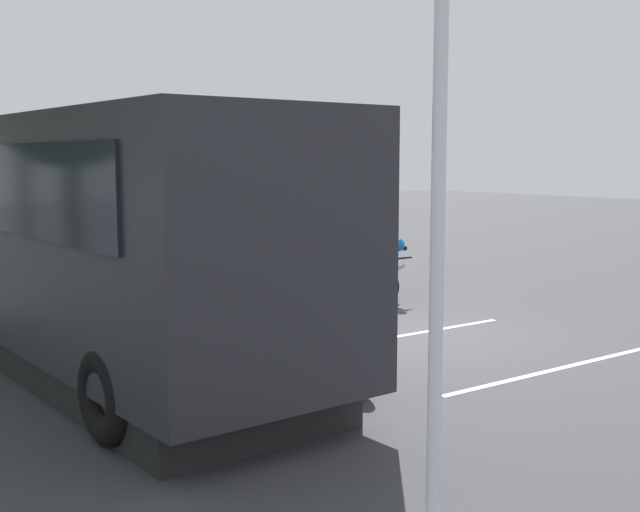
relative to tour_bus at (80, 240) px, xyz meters
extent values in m
plane|color=#38383D|center=(-1.69, -4.59, -1.64)|extent=(80.00, 80.00, 0.00)
cube|color=#26262B|center=(-0.01, 0.00, 0.21)|extent=(9.99, 2.70, 2.80)
cube|color=black|center=(0.02, -1.27, 0.77)|extent=(8.35, 0.21, 1.01)
cube|color=red|center=(0.02, -1.26, -0.35)|extent=(8.75, 0.20, 0.28)
cube|color=black|center=(-0.01, 0.00, -1.42)|extent=(9.19, 2.48, 0.45)
torus|color=black|center=(3.49, -1.06, -1.14)|extent=(1.01, 0.34, 1.00)
torus|color=black|center=(-3.47, -1.20, -1.14)|extent=(1.01, 0.34, 1.00)
torus|color=black|center=(-3.51, 1.06, -1.14)|extent=(1.01, 0.34, 1.00)
cylinder|color=black|center=(-1.51, -2.38, -1.17)|extent=(0.14, 0.14, 0.78)
cube|color=black|center=(-1.50, -2.42, -1.59)|extent=(0.16, 0.28, 0.10)
cylinder|color=black|center=(-1.67, -2.42, -1.17)|extent=(0.14, 0.14, 0.78)
cube|color=black|center=(-1.66, -2.45, -1.59)|extent=(0.16, 0.28, 0.10)
cube|color=#3F594C|center=(-1.59, -2.40, -0.45)|extent=(0.43, 0.36, 0.65)
cylinder|color=#3F594C|center=(-1.35, -2.34, -0.43)|extent=(0.11, 0.11, 0.62)
sphere|color=tan|center=(-1.35, -2.34, -0.74)|extent=(0.11, 0.11, 0.09)
cylinder|color=#3F594C|center=(-1.82, -2.45, -0.43)|extent=(0.11, 0.11, 0.62)
sphere|color=tan|center=(-1.82, -2.45, -0.74)|extent=(0.11, 0.11, 0.09)
sphere|color=tan|center=(-1.59, -2.40, 0.01)|extent=(0.28, 0.28, 0.24)
cylinder|color=black|center=(-0.45, -2.54, -1.19)|extent=(0.13, 0.13, 0.74)
cube|color=black|center=(-0.45, -2.58, -1.59)|extent=(0.13, 0.27, 0.10)
cylinder|color=black|center=(-0.61, -2.56, -1.19)|extent=(0.13, 0.13, 0.74)
cube|color=black|center=(-0.61, -2.59, -1.59)|extent=(0.13, 0.27, 0.10)
cube|color=black|center=(-0.53, -2.55, -0.52)|extent=(0.41, 0.32, 0.62)
cylinder|color=black|center=(-0.29, -2.52, -0.50)|extent=(0.10, 0.10, 0.58)
sphere|color=tan|center=(-0.29, -2.52, -0.79)|extent=(0.10, 0.10, 0.09)
cylinder|color=black|center=(-0.77, -2.57, -0.50)|extent=(0.10, 0.10, 0.58)
sphere|color=tan|center=(-0.77, -2.57, -0.79)|extent=(0.10, 0.10, 0.09)
sphere|color=tan|center=(-0.53, -2.55, -0.08)|extent=(0.25, 0.25, 0.22)
cylinder|color=#473823|center=(0.66, -2.39, -1.17)|extent=(0.13, 0.13, 0.78)
cube|color=black|center=(0.65, -2.43, -1.59)|extent=(0.11, 0.27, 0.10)
cylinder|color=#473823|center=(0.50, -2.39, -1.17)|extent=(0.13, 0.13, 0.78)
cube|color=black|center=(0.49, -2.43, -1.59)|extent=(0.11, 0.27, 0.10)
cube|color=maroon|center=(0.58, -2.39, -0.45)|extent=(0.39, 0.30, 0.65)
cylinder|color=maroon|center=(0.82, -2.40, -0.44)|extent=(0.09, 0.09, 0.62)
sphere|color=tan|center=(0.82, -2.40, -0.75)|extent=(0.09, 0.09, 0.09)
cylinder|color=maroon|center=(0.34, -2.38, -0.44)|extent=(0.09, 0.09, 0.62)
sphere|color=tan|center=(0.34, -2.38, -0.75)|extent=(0.09, 0.09, 0.09)
sphere|color=tan|center=(0.58, -2.39, 0.01)|extent=(0.25, 0.25, 0.23)
torus|color=black|center=(-2.25, -2.18, -1.34)|extent=(0.61, 0.24, 0.60)
cylinder|color=silver|center=(-2.25, -2.18, -1.34)|extent=(0.14, 0.12, 0.12)
torus|color=black|center=(-3.68, -1.92, -1.34)|extent=(0.61, 0.24, 0.60)
cylinder|color=silver|center=(-3.68, -1.92, -1.34)|extent=(0.14, 0.14, 0.12)
cylinder|color=silver|center=(-2.30, -2.17, -0.99)|extent=(0.32, 0.11, 0.67)
cube|color=orange|center=(-2.89, -2.06, -1.01)|extent=(0.88, 0.43, 0.36)
cube|color=black|center=(-3.36, -1.98, -0.96)|extent=(0.55, 0.31, 0.20)
cylinder|color=silver|center=(-3.22, -1.86, -1.22)|extent=(0.46, 0.16, 0.08)
cylinder|color=black|center=(-2.35, -2.16, -0.69)|extent=(0.14, 0.58, 0.04)
torus|color=black|center=(0.85, -6.35, -1.34)|extent=(0.60, 0.14, 0.60)
cylinder|color=silver|center=(0.85, -6.35, -1.34)|extent=(0.12, 0.10, 0.12)
torus|color=black|center=(1.95, -6.33, -0.40)|extent=(0.85, 0.14, 0.85)
cylinder|color=silver|center=(1.95, -6.33, -0.40)|extent=(0.12, 0.12, 0.12)
cylinder|color=silver|center=(0.66, -6.35, -1.05)|extent=(0.65, 0.06, 0.37)
cube|color=#0C19B2|center=(1.13, -6.34, -0.67)|extent=(0.88, 0.29, 0.82)
cube|color=black|center=(1.46, -6.34, -0.32)|extent=(0.53, 0.23, 0.49)
cylinder|color=silver|center=(1.54, -6.48, -0.59)|extent=(0.39, 0.09, 0.35)
cylinder|color=black|center=(0.50, -6.35, -0.79)|extent=(0.04, 0.58, 0.04)
cube|color=black|center=(0.99, -6.34, -0.40)|extent=(0.51, 0.35, 0.55)
sphere|color=#0C59B2|center=(0.57, -6.35, -0.53)|extent=(0.26, 0.26, 0.26)
cylinder|color=black|center=(0.77, -6.17, -0.59)|extent=(0.46, 0.10, 0.13)
cylinder|color=black|center=(1.33, -6.16, -0.53)|extent=(0.34, 0.10, 0.37)
cylinder|color=black|center=(0.78, -6.53, -0.59)|extent=(0.46, 0.10, 0.13)
cylinder|color=black|center=(1.34, -6.52, -0.53)|extent=(0.34, 0.10, 0.37)
cylinder|color=silver|center=(-7.62, 0.79, 1.88)|extent=(0.08, 0.08, 7.05)
cube|color=white|center=(-4.32, -4.69, -1.64)|extent=(0.16, 4.07, 0.01)
cube|color=white|center=(-1.63, -4.69, -1.64)|extent=(0.15, 3.74, 0.01)
cube|color=white|center=(1.06, -4.69, -1.64)|extent=(0.16, 4.08, 0.01)
cube|color=white|center=(3.75, -4.69, -1.64)|extent=(0.17, 4.94, 0.01)
camera|label=1|loc=(-10.75, 3.92, 1.12)|focal=45.38mm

